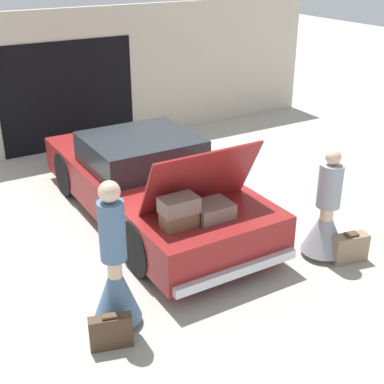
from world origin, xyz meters
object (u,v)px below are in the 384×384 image
(car, at_px, (149,183))
(person_right, at_px, (326,219))
(person_left, at_px, (115,276))
(suitcase_beside_left_person, at_px, (111,332))
(suitcase_beside_right_person, at_px, (350,248))

(car, height_order, person_right, car)
(person_left, bearing_deg, car, 147.84)
(suitcase_beside_left_person, bearing_deg, suitcase_beside_right_person, -0.86)
(car, relative_size, person_left, 2.69)
(person_right, xyz_separation_m, suitcase_beside_left_person, (-3.24, -0.25, -0.35))
(car, relative_size, suitcase_beside_right_person, 9.10)
(person_right, bearing_deg, suitcase_beside_right_person, -133.24)
(car, distance_m, suitcase_beside_left_person, 3.07)
(car, relative_size, suitcase_beside_left_person, 9.96)
(person_left, height_order, suitcase_beside_right_person, person_left)
(person_left, relative_size, suitcase_beside_right_person, 3.39)
(car, xyz_separation_m, suitcase_beside_right_person, (1.71, -2.56, -0.37))
(suitcase_beside_right_person, bearing_deg, car, 123.68)
(car, bearing_deg, suitcase_beside_right_person, -56.32)
(person_left, relative_size, person_right, 1.14)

